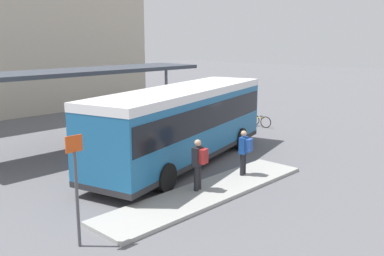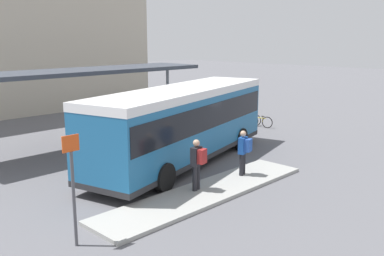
% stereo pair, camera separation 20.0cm
% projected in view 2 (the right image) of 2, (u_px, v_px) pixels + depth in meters
% --- Properties ---
extents(ground_plane, '(120.00, 120.00, 0.00)m').
position_uv_depth(ground_plane, '(183.00, 163.00, 17.52)').
color(ground_plane, '#5B5B60').
extents(curb_island, '(8.45, 1.80, 0.12)m').
position_uv_depth(curb_island, '(207.00, 192.00, 14.02)').
color(curb_island, '#9E9E99').
rests_on(curb_island, ground_plane).
extents(city_bus, '(10.54, 4.97, 3.08)m').
position_uv_depth(city_bus, '(183.00, 120.00, 17.15)').
color(city_bus, '#1E6093').
rests_on(city_bus, ground_plane).
extents(pedestrian_waiting, '(0.45, 0.49, 1.65)m').
position_uv_depth(pedestrian_waiting, '(244.00, 150.00, 15.40)').
color(pedestrian_waiting, '#232328').
rests_on(pedestrian_waiting, curb_island).
extents(pedestrian_companion, '(0.46, 0.50, 1.70)m').
position_uv_depth(pedestrian_companion, '(198.00, 161.00, 13.85)').
color(pedestrian_companion, '#232328').
rests_on(pedestrian_companion, curb_island).
extents(bicycle_yellow, '(0.48, 1.53, 0.67)m').
position_uv_depth(bicycle_yellow, '(260.00, 121.00, 24.48)').
color(bicycle_yellow, black).
rests_on(bicycle_yellow, ground_plane).
extents(bicycle_orange, '(0.48, 1.55, 0.67)m').
position_uv_depth(bicycle_orange, '(250.00, 119.00, 25.22)').
color(bicycle_orange, black).
rests_on(bicycle_orange, ground_plane).
extents(bicycle_green, '(0.48, 1.69, 0.73)m').
position_uv_depth(bicycle_green, '(238.00, 116.00, 25.84)').
color(bicycle_green, black).
rests_on(bicycle_green, ground_plane).
extents(station_shelter, '(12.18, 2.87, 3.62)m').
position_uv_depth(station_shelter, '(84.00, 72.00, 19.50)').
color(station_shelter, '#383D47').
rests_on(station_shelter, ground_plane).
extents(potted_planter_near_shelter, '(0.85, 0.85, 1.21)m').
position_uv_depth(potted_planter_near_shelter, '(180.00, 128.00, 21.35)').
color(potted_planter_near_shelter, slate).
rests_on(potted_planter_near_shelter, ground_plane).
extents(platform_sign, '(0.44, 0.08, 2.80)m').
position_uv_depth(platform_sign, '(73.00, 186.00, 10.23)').
color(platform_sign, '#4C4C51').
rests_on(platform_sign, ground_plane).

